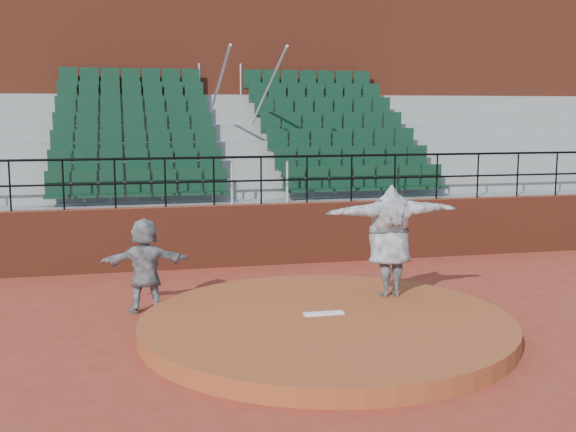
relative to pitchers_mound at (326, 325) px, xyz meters
name	(u,v)px	position (x,y,z in m)	size (l,w,h in m)	color
ground	(326,334)	(0.00, 0.00, -0.12)	(90.00, 90.00, 0.00)	maroon
pitchers_mound	(326,325)	(0.00, 0.00, 0.00)	(5.50, 5.50, 0.25)	#9C4723
pitching_rubber	(324,313)	(0.00, 0.15, 0.14)	(0.60, 0.15, 0.03)	white
boundary_wall	(261,234)	(0.00, 5.00, 0.53)	(24.00, 0.30, 1.30)	maroon
wall_railing	(261,170)	(0.00, 5.00, 1.90)	(24.04, 0.05, 1.03)	black
seating_deck	(234,181)	(0.00, 8.64, 1.33)	(24.00, 5.97, 4.63)	gray
press_box_facade	(214,101)	(0.00, 12.60, 3.43)	(24.00, 3.00, 7.10)	maroon
pitcher	(390,241)	(1.34, 0.98, 1.04)	(2.25, 0.61, 1.83)	black
fielder	(145,265)	(-2.54, 1.83, 0.65)	(1.44, 0.46, 1.55)	black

